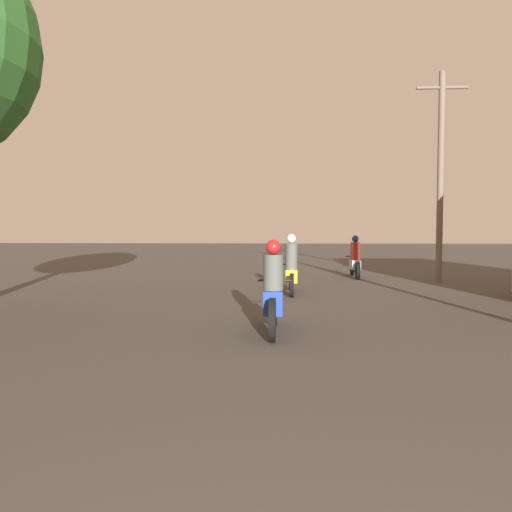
# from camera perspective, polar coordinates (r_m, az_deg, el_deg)

# --- Properties ---
(motorcycle_blue) EXTENTS (0.60, 1.99, 1.51)m
(motorcycle_blue) POSITION_cam_1_polar(r_m,az_deg,el_deg) (8.07, 2.00, -4.52)
(motorcycle_blue) COLOR black
(motorcycle_blue) RESTS_ON ground_plane
(motorcycle_yellow) EXTENTS (0.60, 2.08, 1.56)m
(motorcycle_yellow) POSITION_cam_1_polar(r_m,az_deg,el_deg) (13.11, 4.06, -1.54)
(motorcycle_yellow) COLOR black
(motorcycle_yellow) RESTS_ON ground_plane
(motorcycle_silver) EXTENTS (0.60, 1.93, 1.48)m
(motorcycle_silver) POSITION_cam_1_polar(r_m,az_deg,el_deg) (17.71, 11.24, -0.53)
(motorcycle_silver) COLOR black
(motorcycle_silver) RESTS_ON ground_plane
(utility_pole_far) EXTENTS (1.60, 0.20, 6.64)m
(utility_pole_far) POSITION_cam_1_polar(r_m,az_deg,el_deg) (17.07, 20.34, 8.92)
(utility_pole_far) COLOR #6B5B4C
(utility_pole_far) RESTS_ON ground_plane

